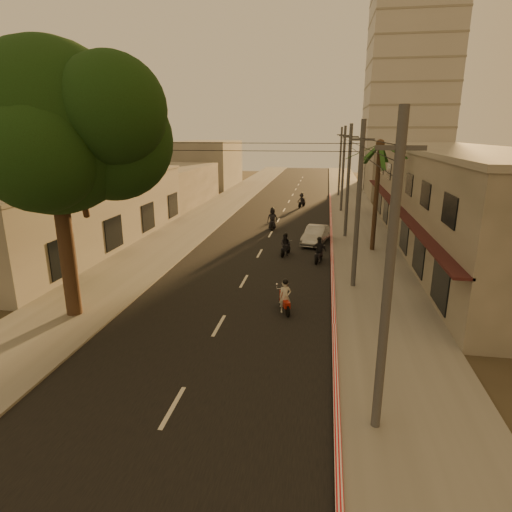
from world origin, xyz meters
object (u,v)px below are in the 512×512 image
object	(u,v)px
broadleaf_tree	(62,129)
parked_car	(316,235)
scooter_red	(285,297)
scooter_far_a	(272,219)
scooter_mid_a	(286,245)
palm_tree	(380,150)
scooter_mid_b	(319,251)
scooter_far_b	(302,201)

from	to	relation	value
broadleaf_tree	parked_car	bearing A→B (deg)	55.68
broadleaf_tree	parked_car	xyz separation A→B (m)	(10.48, 15.35, -7.78)
scooter_red	scooter_far_a	xyz separation A→B (m)	(-2.88, 18.16, 0.12)
scooter_mid_a	scooter_far_a	world-z (taller)	scooter_far_a
scooter_red	palm_tree	bearing A→B (deg)	46.18
scooter_red	broadleaf_tree	bearing A→B (deg)	170.85
scooter_mid_a	scooter_red	bearing A→B (deg)	-69.42
palm_tree	scooter_mid_b	xyz separation A→B (m)	(-3.80, -3.46, -6.35)
scooter_far_b	palm_tree	bearing A→B (deg)	-49.85
broadleaf_tree	scooter_red	distance (m)	12.28
broadleaf_tree	scooter_far_a	world-z (taller)	broadleaf_tree
scooter_red	scooter_far_a	distance (m)	18.39
palm_tree	parked_car	xyz separation A→B (m)	(-4.13, 1.49, -6.45)
scooter_red	scooter_far_b	distance (m)	30.16
broadleaf_tree	scooter_far_b	world-z (taller)	broadleaf_tree
scooter_mid_a	scooter_mid_b	world-z (taller)	scooter_mid_b
palm_tree	parked_car	distance (m)	7.81
scooter_far_a	scooter_far_b	world-z (taller)	scooter_far_a
scooter_far_a	parked_car	bearing A→B (deg)	-53.71
scooter_red	scooter_mid_b	distance (m)	8.67
scooter_far_b	parked_car	world-z (taller)	scooter_far_b
scooter_far_a	parked_car	world-z (taller)	scooter_far_a
scooter_red	scooter_mid_a	size ratio (longest dim) A/B	1.03
scooter_far_b	scooter_far_a	bearing A→B (deg)	-77.75
scooter_red	scooter_mid_a	xyz separation A→B (m)	(-0.90, 9.79, -0.00)
scooter_far_b	scooter_red	bearing A→B (deg)	-66.89
broadleaf_tree	palm_tree	bearing A→B (deg)	43.48
scooter_far_a	scooter_mid_a	bearing A→B (deg)	-80.88
palm_tree	scooter_red	size ratio (longest dim) A/B	4.81
broadleaf_tree	scooter_far_a	size ratio (longest dim) A/B	6.04
broadleaf_tree	parked_car	distance (m)	20.15
palm_tree	scooter_mid_b	size ratio (longest dim) A/B	4.64
scooter_red	scooter_mid_b	world-z (taller)	scooter_mid_b
scooter_red	scooter_far_b	world-z (taller)	scooter_red
palm_tree	scooter_mid_b	bearing A→B (deg)	-137.65
palm_tree	scooter_far_b	world-z (taller)	palm_tree
scooter_mid_a	scooter_far_b	world-z (taller)	scooter_far_b
broadleaf_tree	palm_tree	size ratio (longest dim) A/B	1.48
scooter_red	scooter_far_b	bearing A→B (deg)	71.58
broadleaf_tree	scooter_far_b	bearing A→B (deg)	75.28
scooter_mid_a	scooter_far_a	size ratio (longest dim) A/B	0.83
parked_car	palm_tree	bearing A→B (deg)	-9.12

